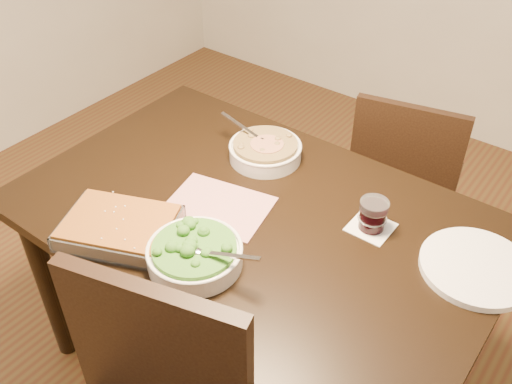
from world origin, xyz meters
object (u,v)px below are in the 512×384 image
at_px(table, 254,236).
at_px(dinner_plate, 476,267).
at_px(baking_dish, 119,227).
at_px(chair_far, 404,177).
at_px(wine_tumbler, 373,214).
at_px(broccoli_bowl, 195,254).
at_px(stew_bowl, 265,150).

relative_size(table, dinner_plate, 4.81).
relative_size(baking_dish, chair_far, 0.43).
relative_size(table, baking_dish, 3.78).
bearing_deg(baking_dish, wine_tumbler, 16.69).
xyz_separation_m(broccoli_bowl, wine_tumbler, (0.30, 0.40, 0.02)).
xyz_separation_m(table, stew_bowl, (-0.14, 0.24, 0.13)).
bearing_deg(stew_bowl, broccoli_bowl, -74.45).
bearing_deg(wine_tumbler, chair_far, 103.51).
height_order(table, stew_bowl, stew_bowl).
bearing_deg(stew_bowl, wine_tumbler, -12.07).
bearing_deg(baking_dish, broccoli_bowl, -12.54).
height_order(table, chair_far, chair_far).
relative_size(stew_bowl, baking_dish, 0.72).
distance_m(table, dinner_plate, 0.63).
distance_m(broccoli_bowl, chair_far, 1.09).
bearing_deg(dinner_plate, chair_far, 126.09).
bearing_deg(chair_far, stew_bowl, 49.31).
xyz_separation_m(table, wine_tumbler, (0.30, 0.15, 0.15)).
distance_m(table, chair_far, 0.82).
height_order(stew_bowl, chair_far, chair_far).
bearing_deg(baking_dish, chair_far, 47.32).
bearing_deg(wine_tumbler, dinner_plate, 3.47).
bearing_deg(wine_tumbler, stew_bowl, 167.93).
bearing_deg(broccoli_bowl, dinner_plate, 35.16).
relative_size(table, broccoli_bowl, 4.87).
distance_m(stew_bowl, chair_far, 0.68).
bearing_deg(broccoli_bowl, baking_dish, -169.80).
distance_m(table, baking_dish, 0.40).
xyz_separation_m(stew_bowl, dinner_plate, (0.74, -0.08, -0.02)).
height_order(broccoli_bowl, dinner_plate, broccoli_bowl).
bearing_deg(dinner_plate, broccoli_bowl, -144.84).
bearing_deg(dinner_plate, wine_tumbler, -176.53).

